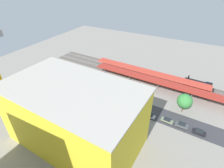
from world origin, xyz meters
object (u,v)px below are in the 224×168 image
object	(u,v)px
construction_building	(75,116)
box_truck_1	(107,107)
parked_car_0	(199,132)
traffic_light	(85,88)
parked_car_1	(182,125)
box_truck_2	(121,111)
street_tree_0	(122,86)
parked_car_2	(167,121)
locomotive	(199,84)
platform_canopy_near	(159,81)
street_tree_3	(85,73)
street_tree_1	(185,101)
street_tree_2	(105,79)
parked_car_3	(150,116)
box_truck_0	(134,119)
platform_canopy_far	(148,72)

from	to	relation	value
construction_building	box_truck_1	size ratio (longest dim) A/B	4.65
parked_car_0	traffic_light	distance (m)	48.93
parked_car_1	box_truck_2	distance (m)	23.23
parked_car_1	street_tree_0	distance (m)	30.17
parked_car_2	box_truck_2	size ratio (longest dim) A/B	0.50
locomotive	construction_building	size ratio (longest dim) A/B	0.34
street_tree_0	locomotive	bearing A→B (deg)	-143.00
parked_car_1	locomotive	bearing A→B (deg)	-94.37
parked_car_1	construction_building	xyz separation A→B (m)	(30.28, 22.69, 9.58)
parked_car_1	platform_canopy_near	bearing A→B (deg)	-54.02
street_tree_3	street_tree_1	bearing A→B (deg)	-179.73
parked_car_0	construction_building	size ratio (longest dim) A/B	0.11
street_tree_0	street_tree_3	world-z (taller)	street_tree_3
locomotive	street_tree_2	xyz separation A→B (m)	(40.56, 22.74, 3.28)
parked_car_0	box_truck_1	distance (m)	35.39
box_truck_2	street_tree_1	xyz separation A→B (m)	(-21.36, -13.39, 3.90)
parked_car_1	street_tree_0	xyz separation A→B (m)	(28.79, -8.28, 3.59)
parked_car_0	box_truck_2	bearing A→B (deg)	8.13
locomotive	street_tree_0	size ratio (longest dim) A/B	2.00
parked_car_0	box_truck_1	bearing A→B (deg)	7.42
parked_car_3	box_truck_2	world-z (taller)	box_truck_2
box_truck_0	platform_canopy_far	bearing A→B (deg)	-79.54
platform_canopy_near	street_tree_1	world-z (taller)	street_tree_1
parked_car_2	box_truck_2	bearing A→B (deg)	14.42
box_truck_2	street_tree_3	distance (m)	30.15
parked_car_1	parked_car_3	xyz separation A→B (m)	(12.00, 0.66, -0.09)
parked_car_3	street_tree_2	size ratio (longest dim) A/B	0.54
platform_canopy_far	parked_car_2	world-z (taller)	platform_canopy_far
parked_car_2	box_truck_1	world-z (taller)	box_truck_1
locomotive	parked_car_1	world-z (taller)	locomotive
parked_car_3	street_tree_2	bearing A→B (deg)	-20.40
platform_canopy_near	parked_car_0	distance (m)	30.04
locomotive	street_tree_1	xyz separation A→B (m)	(3.85, 22.89, 3.72)
construction_building	box_truck_2	distance (m)	21.57
street_tree_1	box_truck_1	bearing A→B (deg)	26.59
locomotive	parked_car_3	xyz separation A→B (m)	(14.43, 32.46, -1.05)
platform_canopy_far	box_truck_2	world-z (taller)	platform_canopy_far
platform_canopy_far	construction_building	xyz separation A→B (m)	(7.44, 50.74, 6.50)
parked_car_0	parked_car_3	world-z (taller)	parked_car_0
construction_building	box_truck_2	world-z (taller)	construction_building
parked_car_3	box_truck_2	distance (m)	11.47
construction_building	box_truck_2	bearing A→B (deg)	-110.26
construction_building	street_tree_0	size ratio (longest dim) A/B	5.80
construction_building	box_truck_0	bearing A→B (deg)	-128.14
box_truck_1	street_tree_3	bearing A→B (deg)	-33.56
box_truck_0	platform_canopy_near	bearing A→B (deg)	-92.98
street_tree_2	traffic_light	size ratio (longest dim) A/B	1.33
traffic_light	locomotive	bearing A→B (deg)	-143.97
parked_car_1	construction_building	bearing A→B (deg)	36.84
box_truck_1	box_truck_0	bearing A→B (deg)	173.38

